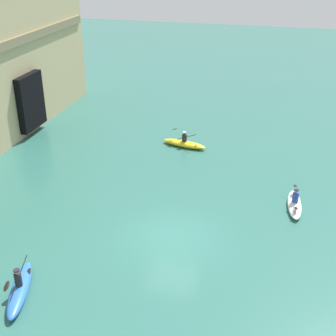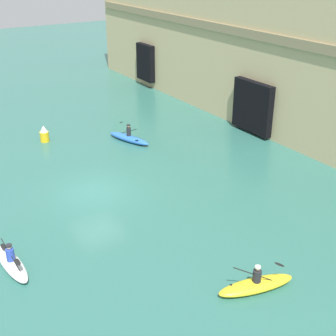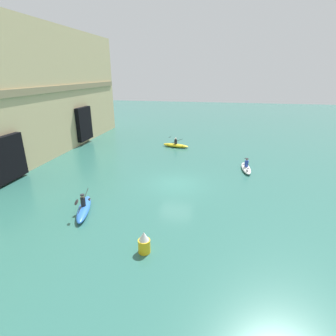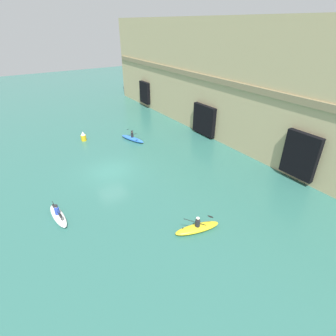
# 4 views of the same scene
# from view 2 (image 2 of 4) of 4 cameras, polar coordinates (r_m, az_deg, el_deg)

# --- Properties ---
(ground_plane) EXTENTS (120.00, 120.00, 0.00)m
(ground_plane) POSITION_cam_2_polar(r_m,az_deg,el_deg) (25.06, -8.86, -2.87)
(ground_plane) COLOR #2D665B
(cliff_bluff) EXTENTS (45.25, 7.31, 12.57)m
(cliff_bluff) POSITION_cam_2_polar(r_m,az_deg,el_deg) (34.49, 14.91, 15.34)
(cliff_bluff) COLOR tan
(cliff_bluff) RESTS_ON ground
(kayak_yellow) EXTENTS (1.45, 3.19, 1.18)m
(kayak_yellow) POSITION_cam_2_polar(r_m,az_deg,el_deg) (18.35, 10.69, -13.79)
(kayak_yellow) COLOR yellow
(kayak_yellow) RESTS_ON ground
(kayak_white) EXTENTS (3.02, 0.92, 1.09)m
(kayak_white) POSITION_cam_2_polar(r_m,az_deg,el_deg) (20.13, -18.52, -10.90)
(kayak_white) COLOR white
(kayak_white) RESTS_ON ground
(kayak_blue) EXTENTS (3.45, 1.75, 1.22)m
(kayak_blue) POSITION_cam_2_polar(r_m,az_deg,el_deg) (31.29, -4.79, 3.67)
(kayak_blue) COLOR blue
(kayak_blue) RESTS_ON ground
(marker_buoy) EXTENTS (0.59, 0.59, 1.12)m
(marker_buoy) POSITION_cam_2_polar(r_m,az_deg,el_deg) (32.15, -14.86, 4.01)
(marker_buoy) COLOR yellow
(marker_buoy) RESTS_ON ground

